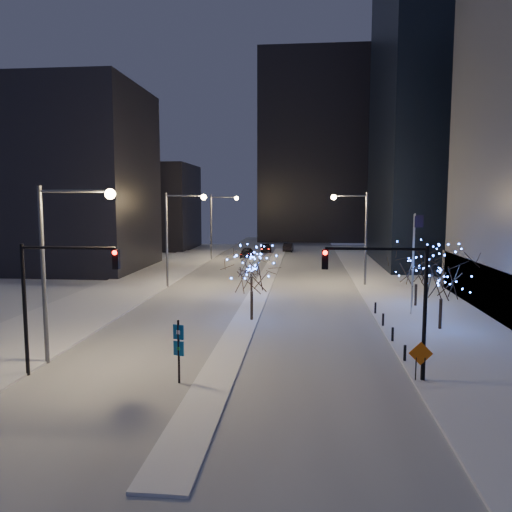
# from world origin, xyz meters

# --- Properties ---
(ground) EXTENTS (160.00, 160.00, 0.00)m
(ground) POSITION_xyz_m (0.00, 0.00, 0.00)
(ground) COLOR silver
(ground) RESTS_ON ground
(road) EXTENTS (20.00, 130.00, 0.02)m
(road) POSITION_xyz_m (0.00, 35.00, 0.01)
(road) COLOR #B1B7C1
(road) RESTS_ON ground
(median) EXTENTS (2.00, 80.00, 0.15)m
(median) POSITION_xyz_m (0.00, 30.00, 0.07)
(median) COLOR silver
(median) RESTS_ON ground
(east_sidewalk) EXTENTS (10.00, 90.00, 0.15)m
(east_sidewalk) POSITION_xyz_m (15.00, 20.00, 0.07)
(east_sidewalk) COLOR silver
(east_sidewalk) RESTS_ON ground
(west_sidewalk) EXTENTS (8.00, 90.00, 0.15)m
(west_sidewalk) POSITION_xyz_m (-14.00, 20.00, 0.07)
(west_sidewalk) COLOR silver
(west_sidewalk) RESTS_ON ground
(filler_west_near) EXTENTS (22.00, 18.00, 24.00)m
(filler_west_near) POSITION_xyz_m (-28.00, 40.00, 12.00)
(filler_west_near) COLOR black
(filler_west_near) RESTS_ON ground
(filler_west_far) EXTENTS (18.00, 16.00, 16.00)m
(filler_west_far) POSITION_xyz_m (-26.00, 70.00, 8.00)
(filler_west_far) COLOR black
(filler_west_far) RESTS_ON ground
(horizon_block) EXTENTS (24.00, 14.00, 42.00)m
(horizon_block) POSITION_xyz_m (6.00, 92.00, 21.00)
(horizon_block) COLOR black
(horizon_block) RESTS_ON ground
(street_lamp_w_near) EXTENTS (4.40, 0.56, 10.00)m
(street_lamp_w_near) POSITION_xyz_m (-8.94, 2.00, 6.50)
(street_lamp_w_near) COLOR #595E66
(street_lamp_w_near) RESTS_ON ground
(street_lamp_w_mid) EXTENTS (4.40, 0.56, 10.00)m
(street_lamp_w_mid) POSITION_xyz_m (-8.94, 27.00, 6.50)
(street_lamp_w_mid) COLOR #595E66
(street_lamp_w_mid) RESTS_ON ground
(street_lamp_w_far) EXTENTS (4.40, 0.56, 10.00)m
(street_lamp_w_far) POSITION_xyz_m (-8.94, 52.00, 6.50)
(street_lamp_w_far) COLOR #595E66
(street_lamp_w_far) RESTS_ON ground
(street_lamp_east) EXTENTS (3.90, 0.56, 10.00)m
(street_lamp_east) POSITION_xyz_m (10.08, 30.00, 6.45)
(street_lamp_east) COLOR #595E66
(street_lamp_east) RESTS_ON ground
(traffic_signal_west) EXTENTS (5.26, 0.43, 7.00)m
(traffic_signal_west) POSITION_xyz_m (-8.44, -0.00, 4.76)
(traffic_signal_west) COLOR black
(traffic_signal_west) RESTS_ON ground
(traffic_signal_east) EXTENTS (5.26, 0.43, 7.00)m
(traffic_signal_east) POSITION_xyz_m (8.94, 1.00, 4.76)
(traffic_signal_east) COLOR black
(traffic_signal_east) RESTS_ON ground
(flagpoles) EXTENTS (1.35, 2.60, 8.00)m
(flagpoles) POSITION_xyz_m (13.37, 17.25, 4.80)
(flagpoles) COLOR silver
(flagpoles) RESTS_ON east_sidewalk
(bollards) EXTENTS (0.16, 12.16, 0.90)m
(bollards) POSITION_xyz_m (10.20, 10.00, 0.60)
(bollards) COLOR black
(bollards) RESTS_ON east_sidewalk
(car_near) EXTENTS (1.90, 4.63, 1.57)m
(car_near) POSITION_xyz_m (-4.98, 56.48, 0.79)
(car_near) COLOR black
(car_near) RESTS_ON ground
(car_mid) EXTENTS (1.83, 4.70, 1.52)m
(car_mid) POSITION_xyz_m (1.50, 65.95, 0.76)
(car_mid) COLOR black
(car_mid) RESTS_ON ground
(car_far) EXTENTS (2.28, 4.83, 1.36)m
(car_far) POSITION_xyz_m (-2.45, 64.79, 0.68)
(car_far) COLOR black
(car_far) RESTS_ON ground
(holiday_tree_median_near) EXTENTS (5.15, 5.15, 5.70)m
(holiday_tree_median_near) POSITION_xyz_m (0.50, 12.91, 3.93)
(holiday_tree_median_near) COLOR black
(holiday_tree_median_near) RESTS_ON median
(holiday_tree_median_far) EXTENTS (4.68, 4.68, 4.89)m
(holiday_tree_median_far) POSITION_xyz_m (-0.50, 22.12, 3.40)
(holiday_tree_median_far) COLOR black
(holiday_tree_median_far) RESTS_ON median
(holiday_tree_plaza_near) EXTENTS (5.12, 5.12, 5.76)m
(holiday_tree_plaza_near) POSITION_xyz_m (14.10, 11.55, 3.93)
(holiday_tree_plaza_near) COLOR black
(holiday_tree_plaza_near) RESTS_ON east_sidewalk
(holiday_tree_plaza_far) EXTENTS (4.50, 4.50, 5.41)m
(holiday_tree_plaza_far) POSITION_xyz_m (14.09, 19.46, 3.62)
(holiday_tree_plaza_far) COLOR black
(holiday_tree_plaza_far) RESTS_ON east_sidewalk
(wayfinding_sign) EXTENTS (0.57, 0.25, 3.26)m
(wayfinding_sign) POSITION_xyz_m (-1.77, -0.33, 2.00)
(wayfinding_sign) COLOR black
(wayfinding_sign) RESTS_ON ground
(construction_sign) EXTENTS (1.22, 0.06, 2.00)m
(construction_sign) POSITION_xyz_m (10.35, 0.88, 1.36)
(construction_sign) COLOR black
(construction_sign) RESTS_ON east_sidewalk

